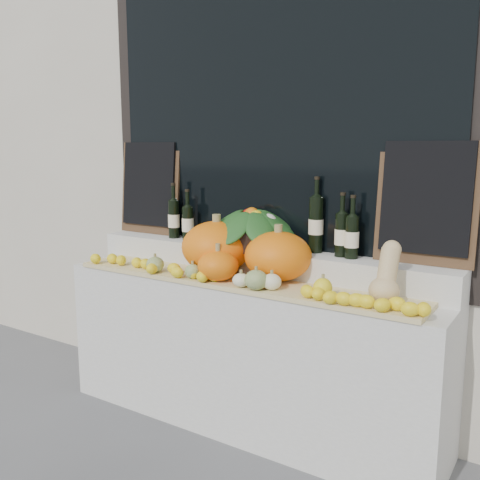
% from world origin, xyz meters
% --- Properties ---
extents(storefront_facade, '(7.00, 0.94, 4.50)m').
position_xyz_m(storefront_facade, '(0.00, 2.25, 2.25)').
color(storefront_facade, beige).
rests_on(storefront_facade, ground).
extents(display_sill, '(2.30, 0.55, 0.88)m').
position_xyz_m(display_sill, '(0.00, 1.52, 0.44)').
color(display_sill, silver).
rests_on(display_sill, ground).
extents(rear_tier, '(2.30, 0.25, 0.16)m').
position_xyz_m(rear_tier, '(0.00, 1.68, 0.96)').
color(rear_tier, silver).
rests_on(rear_tier, display_sill).
extents(straw_bedding, '(2.10, 0.32, 0.02)m').
position_xyz_m(straw_bedding, '(0.00, 1.40, 0.89)').
color(straw_bedding, tan).
rests_on(straw_bedding, display_sill).
extents(pumpkin_left, '(0.47, 0.47, 0.30)m').
position_xyz_m(pumpkin_left, '(-0.19, 1.49, 1.06)').
color(pumpkin_left, orange).
rests_on(pumpkin_left, straw_bedding).
extents(pumpkin_right, '(0.48, 0.48, 0.27)m').
position_xyz_m(pumpkin_right, '(0.21, 1.51, 1.04)').
color(pumpkin_right, orange).
rests_on(pumpkin_right, straw_bedding).
extents(pumpkin_center, '(0.27, 0.27, 0.17)m').
position_xyz_m(pumpkin_center, '(-0.07, 1.33, 0.99)').
color(pumpkin_center, orange).
rests_on(pumpkin_center, straw_bedding).
extents(butternut_squash, '(0.14, 0.21, 0.29)m').
position_xyz_m(butternut_squash, '(0.84, 1.41, 1.03)').
color(butternut_squash, '#D9B780').
rests_on(butternut_squash, straw_bedding).
extents(decorative_gourds, '(1.15, 0.16, 0.14)m').
position_xyz_m(decorative_gourds, '(0.05, 1.30, 0.95)').
color(decorative_gourds, '#38691F').
rests_on(decorative_gourds, straw_bedding).
extents(lemon_heap, '(2.20, 0.16, 0.06)m').
position_xyz_m(lemon_heap, '(0.00, 1.29, 0.94)').
color(lemon_heap, yellow).
rests_on(lemon_heap, straw_bedding).
extents(produce_bowl, '(0.63, 0.63, 0.25)m').
position_xyz_m(produce_bowl, '(-0.05, 1.66, 1.16)').
color(produce_bowl, black).
rests_on(produce_bowl, rear_tier).
extents(wine_bottle_far_left, '(0.08, 0.08, 0.36)m').
position_xyz_m(wine_bottle_far_left, '(-0.66, 1.68, 1.17)').
color(wine_bottle_far_left, black).
rests_on(wine_bottle_far_left, rear_tier).
extents(wine_bottle_near_left, '(0.08, 0.08, 0.32)m').
position_xyz_m(wine_bottle_near_left, '(-0.54, 1.68, 1.15)').
color(wine_bottle_near_left, black).
rests_on(wine_bottle_near_left, rear_tier).
extents(wine_bottle_tall, '(0.08, 0.08, 0.43)m').
position_xyz_m(wine_bottle_tall, '(0.33, 1.73, 1.20)').
color(wine_bottle_tall, black).
rests_on(wine_bottle_tall, rear_tier).
extents(wine_bottle_near_right, '(0.08, 0.08, 0.35)m').
position_xyz_m(wine_bottle_near_right, '(0.50, 1.70, 1.16)').
color(wine_bottle_near_right, black).
rests_on(wine_bottle_near_right, rear_tier).
extents(wine_bottle_far_right, '(0.08, 0.08, 0.34)m').
position_xyz_m(wine_bottle_far_right, '(0.56, 1.68, 1.16)').
color(wine_bottle_far_right, black).
rests_on(wine_bottle_far_right, rear_tier).
extents(chalkboard_left, '(0.50, 0.09, 0.62)m').
position_xyz_m(chalkboard_left, '(-0.92, 1.74, 1.36)').
color(chalkboard_left, '#4C331E').
rests_on(chalkboard_left, rear_tier).
extents(chalkboard_right, '(0.50, 0.09, 0.62)m').
position_xyz_m(chalkboard_right, '(0.92, 1.74, 1.36)').
color(chalkboard_right, '#4C331E').
rests_on(chalkboard_right, rear_tier).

